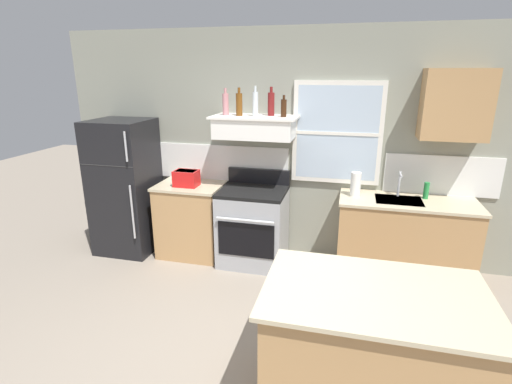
{
  "coord_description": "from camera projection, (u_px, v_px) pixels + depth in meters",
  "views": [
    {
      "loc": [
        0.82,
        -2.28,
        2.22
      ],
      "look_at": [
        -0.05,
        1.2,
        1.1
      ],
      "focal_mm": 27.19,
      "sensor_mm": 36.0,
      "label": 1
    }
  ],
  "objects": [
    {
      "name": "ground_plane",
      "position": [
        225.0,
        375.0,
        2.97
      ],
      "size": [
        16.0,
        16.0,
        0.0
      ],
      "primitive_type": "plane",
      "color": "gray"
    },
    {
      "name": "back_wall",
      "position": [
        283.0,
        147.0,
        4.61
      ],
      "size": [
        5.4,
        0.11,
        2.7
      ],
      "color": "gray",
      "rests_on": "ground_plane"
    },
    {
      "name": "refrigerator",
      "position": [
        125.0,
        187.0,
        4.86
      ],
      "size": [
        0.7,
        0.72,
        1.67
      ],
      "color": "black",
      "rests_on": "ground_plane"
    },
    {
      "name": "counter_left_of_stove",
      "position": [
        192.0,
        219.0,
        4.83
      ],
      "size": [
        0.79,
        0.63,
        0.91
      ],
      "color": "tan",
      "rests_on": "ground_plane"
    },
    {
      "name": "toaster",
      "position": [
        186.0,
        178.0,
        4.59
      ],
      "size": [
        0.3,
        0.2,
        0.19
      ],
      "color": "red",
      "rests_on": "counter_left_of_stove"
    },
    {
      "name": "stove_range",
      "position": [
        253.0,
        225.0,
        4.61
      ],
      "size": [
        0.76,
        0.69,
        1.09
      ],
      "color": "#9EA0A5",
      "rests_on": "ground_plane"
    },
    {
      "name": "range_hood_shelf",
      "position": [
        255.0,
        127.0,
        4.35
      ],
      "size": [
        0.96,
        0.52,
        0.24
      ],
      "color": "white"
    },
    {
      "name": "bottle_rose_pink",
      "position": [
        226.0,
        104.0,
        4.34
      ],
      "size": [
        0.07,
        0.07,
        0.3
      ],
      "color": "#C67F84",
      "rests_on": "range_hood_shelf"
    },
    {
      "name": "bottle_amber_wine",
      "position": [
        239.0,
        104.0,
        4.28
      ],
      "size": [
        0.07,
        0.07,
        0.31
      ],
      "color": "brown",
      "rests_on": "range_hood_shelf"
    },
    {
      "name": "bottle_clear_tall",
      "position": [
        255.0,
        103.0,
        4.24
      ],
      "size": [
        0.06,
        0.06,
        0.33
      ],
      "color": "silver",
      "rests_on": "range_hood_shelf"
    },
    {
      "name": "bottle_red_label_wine",
      "position": [
        271.0,
        104.0,
        4.29
      ],
      "size": [
        0.07,
        0.07,
        0.31
      ],
      "color": "maroon",
      "rests_on": "range_hood_shelf"
    },
    {
      "name": "bottle_brown_stout",
      "position": [
        284.0,
        108.0,
        4.18
      ],
      "size": [
        0.06,
        0.06,
        0.23
      ],
      "color": "#381E0F",
      "rests_on": "range_hood_shelf"
    },
    {
      "name": "counter_right_with_sink",
      "position": [
        404.0,
        239.0,
        4.25
      ],
      "size": [
        1.43,
        0.63,
        0.91
      ],
      "color": "tan",
      "rests_on": "ground_plane"
    },
    {
      "name": "sink_faucet",
      "position": [
        399.0,
        181.0,
        4.18
      ],
      "size": [
        0.03,
        0.17,
        0.28
      ],
      "color": "silver",
      "rests_on": "counter_right_with_sink"
    },
    {
      "name": "paper_towel_roll",
      "position": [
        356.0,
        184.0,
        4.21
      ],
      "size": [
        0.11,
        0.11,
        0.27
      ],
      "primitive_type": "cylinder",
      "color": "white",
      "rests_on": "counter_right_with_sink"
    },
    {
      "name": "dish_soap_bottle",
      "position": [
        426.0,
        191.0,
        4.14
      ],
      "size": [
        0.06,
        0.06,
        0.18
      ],
      "primitive_type": "cylinder",
      "color": "#268C3F",
      "rests_on": "counter_right_with_sink"
    },
    {
      "name": "kitchen_island",
      "position": [
        370.0,
        352.0,
        2.55
      ],
      "size": [
        1.4,
        0.9,
        0.91
      ],
      "color": "tan",
      "rests_on": "ground_plane"
    },
    {
      "name": "upper_cabinet_right",
      "position": [
        456.0,
        105.0,
        3.87
      ],
      "size": [
        0.64,
        0.32,
        0.7
      ],
      "color": "tan"
    }
  ]
}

